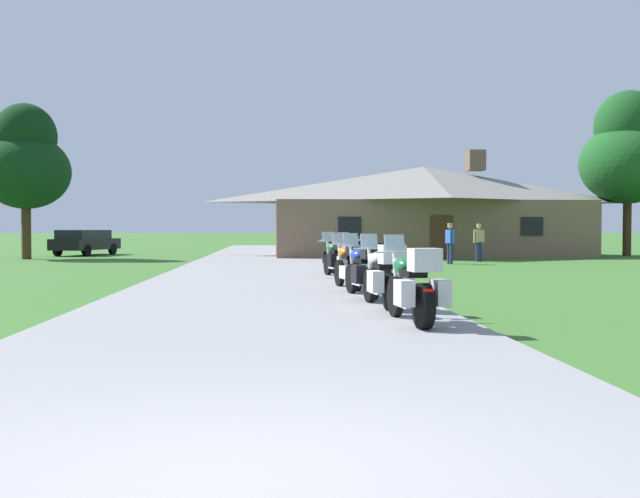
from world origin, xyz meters
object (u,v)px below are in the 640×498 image
object	(u,v)px
motorcycle_black_farthest_in_row	(333,255)
motorcycle_orange_fifth_in_row	(349,261)
motorcycle_green_nearest_to_camera	(413,287)
parked_black_suv_far_left	(85,241)
motorcycle_green_sixth_in_row	(337,258)
bystander_blue_shirt_beside_signpost	(450,241)
motorcycle_blue_third_in_row	(365,270)
motorcycle_silver_second_in_row	(384,277)
tree_right_of_lodge	(628,153)
tree_left_far	(26,161)
motorcycle_orange_fourth_in_row	(349,265)
bystander_tan_shirt_near_lodge	(479,240)

from	to	relation	value
motorcycle_black_farthest_in_row	motorcycle_orange_fifth_in_row	bearing A→B (deg)	-90.10
motorcycle_green_nearest_to_camera	parked_black_suv_far_left	xyz separation A→B (m)	(-12.32, 30.15, 0.17)
motorcycle_green_sixth_in_row	bystander_blue_shirt_beside_signpost	xyz separation A→B (m)	(5.47, 8.65, 0.34)
motorcycle_green_nearest_to_camera	motorcycle_blue_third_in_row	bearing A→B (deg)	86.46
motorcycle_silver_second_in_row	parked_black_suv_far_left	distance (m)	30.48
motorcycle_blue_third_in_row	tree_right_of_lodge	distance (m)	29.27
tree_left_far	motorcycle_green_nearest_to_camera	bearing A→B (deg)	-61.21
motorcycle_orange_fifth_in_row	tree_left_far	xyz separation A→B (m)	(-13.80, 16.61, 4.08)
motorcycle_green_sixth_in_row	tree_left_far	size ratio (longest dim) A/B	0.28
motorcycle_blue_third_in_row	tree_right_of_lodge	world-z (taller)	tree_right_of_lodge
motorcycle_green_nearest_to_camera	motorcycle_blue_third_in_row	size ratio (longest dim) A/B	1.00
motorcycle_silver_second_in_row	tree_right_of_lodge	bearing A→B (deg)	48.95
motorcycle_green_nearest_to_camera	motorcycle_black_farthest_in_row	distance (m)	12.64
motorcycle_green_sixth_in_row	parked_black_suv_far_left	world-z (taller)	parked_black_suv_far_left
parked_black_suv_far_left	motorcycle_orange_fifth_in_row	bearing A→B (deg)	-45.07
motorcycle_green_sixth_in_row	motorcycle_black_farthest_in_row	bearing A→B (deg)	77.11
motorcycle_green_sixth_in_row	tree_left_far	xyz separation A→B (m)	(-13.65, 14.73, 4.08)
motorcycle_blue_third_in_row	bystander_blue_shirt_beside_signpost	size ratio (longest dim) A/B	1.23
motorcycle_green_nearest_to_camera	bystander_blue_shirt_beside_signpost	xyz separation A→B (m)	(5.30, 19.06, 0.34)
motorcycle_silver_second_in_row	parked_black_suv_far_left	xyz separation A→B (m)	(-12.23, 27.92, 0.17)
motorcycle_green_sixth_in_row	motorcycle_black_farthest_in_row	world-z (taller)	same
motorcycle_blue_third_in_row	parked_black_suv_far_left	size ratio (longest dim) A/B	0.42
motorcycle_black_farthest_in_row	tree_right_of_lodge	world-z (taller)	tree_right_of_lodge
motorcycle_orange_fifth_in_row	motorcycle_orange_fourth_in_row	bearing A→B (deg)	-99.13
motorcycle_black_farthest_in_row	bystander_blue_shirt_beside_signpost	size ratio (longest dim) A/B	1.24
motorcycle_orange_fourth_in_row	motorcycle_green_sixth_in_row	size ratio (longest dim) A/B	1.00
motorcycle_orange_fourth_in_row	bystander_tan_shirt_near_lodge	bearing A→B (deg)	54.46
motorcycle_green_sixth_in_row	tree_right_of_lodge	size ratio (longest dim) A/B	0.23
motorcycle_silver_second_in_row	tree_left_far	size ratio (longest dim) A/B	0.28
motorcycle_green_nearest_to_camera	tree_left_far	xyz separation A→B (m)	(-13.82, 25.14, 4.08)
motorcycle_black_farthest_in_row	bystander_tan_shirt_near_lodge	world-z (taller)	bystander_tan_shirt_near_lodge
motorcycle_orange_fifth_in_row	tree_left_far	bearing A→B (deg)	126.77
motorcycle_silver_second_in_row	motorcycle_black_farthest_in_row	xyz separation A→B (m)	(-0.02, 10.41, 0.00)
bystander_blue_shirt_beside_signpost	motorcycle_blue_third_in_row	bearing A→B (deg)	138.90
motorcycle_silver_second_in_row	bystander_tan_shirt_near_lodge	bearing A→B (deg)	62.40
motorcycle_orange_fifth_in_row	motorcycle_silver_second_in_row	bearing A→B (deg)	-93.55
motorcycle_green_nearest_to_camera	motorcycle_orange_fourth_in_row	size ratio (longest dim) A/B	1.00
bystander_blue_shirt_beside_signpost	bystander_tan_shirt_near_lodge	bearing A→B (deg)	-61.41
motorcycle_silver_second_in_row	tree_left_far	distance (m)	27.02
motorcycle_black_farthest_in_row	parked_black_suv_far_left	bearing A→B (deg)	123.64
tree_right_of_lodge	tree_left_far	bearing A→B (deg)	-175.90
motorcycle_black_farthest_in_row	tree_right_of_lodge	distance (m)	23.13
motorcycle_orange_fourth_in_row	tree_right_of_lodge	size ratio (longest dim) A/B	0.23
bystander_blue_shirt_beside_signpost	tree_right_of_lodge	size ratio (longest dim) A/B	0.19
motorcycle_green_sixth_in_row	motorcycle_orange_fourth_in_row	bearing A→B (deg)	-102.49
tree_right_of_lodge	motorcycle_orange_fourth_in_row	bearing A→B (deg)	-129.39
motorcycle_blue_third_in_row	motorcycle_orange_fifth_in_row	size ratio (longest dim) A/B	0.99
motorcycle_silver_second_in_row	motorcycle_orange_fifth_in_row	size ratio (longest dim) A/B	1.00
motorcycle_orange_fifth_in_row	tree_right_of_lodge	distance (m)	25.89
parked_black_suv_far_left	motorcycle_blue_third_in_row	bearing A→B (deg)	-49.59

